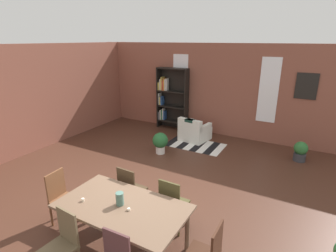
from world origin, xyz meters
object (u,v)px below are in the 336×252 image
(dining_chair_near_left, at_px, (62,243))
(dining_chair_head_left, at_px, (62,196))
(potted_plant_window, at_px, (160,142))
(armchair_white, at_px, (194,132))
(dining_chair_far_right, at_px, (172,203))
(vase_on_table, at_px, (120,199))
(dining_table, at_px, (123,210))
(potted_plant_by_shelf, at_px, (300,151))
(dining_chair_far_left, at_px, (130,189))
(bookshelf_tall, at_px, (170,98))

(dining_chair_near_left, xyz_separation_m, dining_chair_head_left, (-0.90, 0.75, 0.00))
(potted_plant_window, bearing_deg, dining_chair_head_left, -89.64)
(armchair_white, bearing_deg, dining_chair_far_right, -71.30)
(vase_on_table, distance_m, armchair_white, 4.87)
(dining_table, height_order, potted_plant_by_shelf, dining_table)
(dining_chair_far_right, height_order, dining_chair_head_left, same)
(dining_chair_far_left, distance_m, dining_chair_near_left, 1.51)
(dining_table, distance_m, armchair_white, 4.86)
(dining_chair_far_left, relative_size, potted_plant_window, 1.57)
(dining_table, distance_m, dining_chair_far_right, 0.89)
(bookshelf_tall, distance_m, armchair_white, 1.66)
(potted_plant_by_shelf, distance_m, potted_plant_window, 3.73)
(vase_on_table, distance_m, potted_plant_by_shelf, 5.22)
(dining_chair_far_right, distance_m, armchair_white, 4.23)
(bookshelf_tall, relative_size, armchair_white, 2.35)
(dining_table, xyz_separation_m, armchair_white, (-0.93, 4.76, -0.42))
(potted_plant_window, bearing_deg, dining_chair_near_left, -77.32)
(dining_chair_far_right, height_order, potted_plant_window, dining_chair_far_right)
(bookshelf_tall, bearing_deg, dining_chair_far_left, -69.54)
(armchair_white, height_order, potted_plant_window, armchair_white)
(dining_chair_head_left, bearing_deg, dining_table, 0.19)
(vase_on_table, relative_size, dining_chair_far_left, 0.21)
(dining_table, relative_size, armchair_white, 2.08)
(bookshelf_tall, xyz_separation_m, armchair_white, (1.26, -0.71, -0.82))
(dining_chair_head_left, xyz_separation_m, bookshelf_tall, (-0.86, 5.47, 0.59))
(dining_chair_far_left, xyz_separation_m, potted_plant_window, (-0.91, 2.59, -0.17))
(dining_chair_far_right, bearing_deg, dining_chair_far_left, 180.00)
(dining_chair_far_right, bearing_deg, potted_plant_by_shelf, 66.82)
(dining_chair_far_left, xyz_separation_m, potted_plant_by_shelf, (2.55, 3.96, -0.24))
(dining_chair_head_left, height_order, potted_plant_window, dining_chair_head_left)
(vase_on_table, height_order, dining_chair_near_left, vase_on_table)
(dining_table, distance_m, vase_on_table, 0.18)
(bookshelf_tall, bearing_deg, potted_plant_by_shelf, -9.86)
(potted_plant_window, bearing_deg, dining_chair_far_right, -55.67)
(dining_table, height_order, bookshelf_tall, bookshelf_tall)
(dining_chair_far_right, bearing_deg, dining_chair_head_left, -156.58)
(dining_chair_far_left, bearing_deg, vase_on_table, -62.58)
(vase_on_table, relative_size, armchair_white, 0.21)
(dining_table, relative_size, vase_on_table, 9.75)
(bookshelf_tall, bearing_deg, dining_chair_head_left, -81.02)
(dining_table, bearing_deg, dining_chair_head_left, -179.81)
(dining_table, height_order, dining_chair_far_left, dining_chair_far_left)
(dining_table, distance_m, dining_chair_near_left, 0.88)
(bookshelf_tall, relative_size, potted_plant_by_shelf, 4.03)
(dining_chair_far_right, xyz_separation_m, armchair_white, (-1.35, 4.00, -0.23))
(dining_table, xyz_separation_m, dining_chair_near_left, (-0.42, -0.75, -0.19))
(dining_chair_near_left, relative_size, bookshelf_tall, 0.44)
(bookshelf_tall, bearing_deg, potted_plant_window, -68.28)
(dining_table, distance_m, dining_chair_far_left, 0.89)
(dining_chair_far_right, height_order, armchair_white, dining_chair_far_right)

